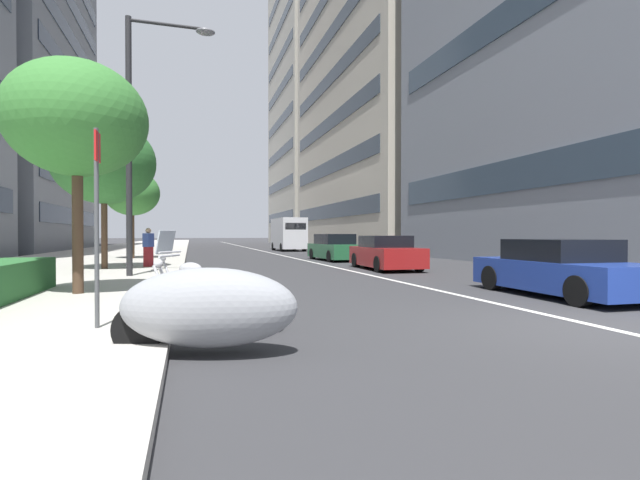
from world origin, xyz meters
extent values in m
plane|color=#303033|center=(0.00, 0.00, 0.00)|extent=(400.00, 400.00, 0.00)
cube|color=#B2ADA3|center=(30.00, 10.98, 0.07)|extent=(160.00, 9.43, 0.15)
cube|color=silver|center=(35.00, 0.00, 0.00)|extent=(110.00, 0.16, 0.01)
ellipsoid|color=gray|center=(0.12, 5.81, 0.57)|extent=(1.36, 2.21, 0.93)
cylinder|color=black|center=(0.36, 6.61, 0.30)|extent=(0.28, 0.61, 0.60)
cylinder|color=black|center=(1.90, 6.46, 0.34)|extent=(0.39, 0.66, 0.67)
cylinder|color=silver|center=(1.90, 6.46, 0.34)|extent=(0.26, 0.36, 0.34)
cylinder|color=black|center=(1.24, 5.06, 0.34)|extent=(0.39, 0.66, 0.67)
cylinder|color=silver|center=(1.24, 5.06, 0.34)|extent=(0.26, 0.36, 0.34)
cube|color=silver|center=(1.57, 5.76, 0.32)|extent=(0.40, 0.45, 0.28)
cube|color=black|center=(1.50, 5.60, 0.74)|extent=(0.47, 0.67, 0.10)
ellipsoid|color=brown|center=(1.65, 5.91, 0.80)|extent=(0.41, 0.52, 0.24)
cylinder|color=silver|center=(1.81, 6.42, 0.64)|extent=(0.17, 0.31, 0.64)
cylinder|color=silver|center=(1.93, 6.36, 0.64)|extent=(0.17, 0.31, 0.64)
cylinder|color=silver|center=(1.84, 6.32, 1.10)|extent=(0.56, 0.29, 0.04)
sphere|color=silver|center=(1.91, 6.48, 0.98)|extent=(0.14, 0.14, 0.14)
cylinder|color=silver|center=(1.58, 5.45, 0.20)|extent=(0.37, 0.66, 0.16)
cylinder|color=black|center=(3.51, 6.50, 0.33)|extent=(0.49, 0.61, 0.67)
cylinder|color=silver|center=(3.51, 6.50, 0.33)|extent=(0.30, 0.35, 0.33)
cylinder|color=black|center=(2.61, 5.25, 0.33)|extent=(0.49, 0.61, 0.67)
cylinder|color=silver|center=(2.61, 5.25, 0.33)|extent=(0.30, 0.35, 0.33)
cube|color=silver|center=(3.06, 5.88, 0.32)|extent=(0.43, 0.46, 0.28)
cube|color=black|center=(2.95, 5.73, 0.73)|extent=(0.55, 0.65, 0.10)
ellipsoid|color=#B2B2B7|center=(3.16, 6.01, 0.79)|extent=(0.46, 0.51, 0.24)
cylinder|color=silver|center=(3.40, 6.48, 0.64)|extent=(0.22, 0.28, 0.64)
cylinder|color=silver|center=(3.52, 6.40, 0.64)|extent=(0.22, 0.28, 0.64)
cylinder|color=silver|center=(3.41, 6.37, 1.09)|extent=(0.51, 0.38, 0.04)
sphere|color=silver|center=(3.52, 6.52, 0.97)|extent=(0.14, 0.14, 0.14)
cube|color=#B2BCC6|center=(3.47, 6.45, 1.27)|extent=(0.43, 0.36, 0.44)
cylinder|color=silver|center=(3.01, 5.57, 0.20)|extent=(0.47, 0.61, 0.16)
cube|color=navy|center=(3.09, -2.18, 0.48)|extent=(4.27, 2.02, 0.67)
cube|color=black|center=(3.15, -2.18, 1.06)|extent=(2.02, 1.79, 0.49)
cylinder|color=black|center=(4.51, -1.38, 0.31)|extent=(0.63, 0.24, 0.62)
cylinder|color=black|center=(4.44, -3.09, 0.31)|extent=(0.63, 0.24, 0.62)
cylinder|color=black|center=(1.74, -1.28, 0.31)|extent=(0.63, 0.24, 0.62)
cube|color=maroon|center=(11.51, -1.63, 0.53)|extent=(4.27, 1.99, 0.76)
cube|color=black|center=(11.57, -1.63, 1.14)|extent=(2.05, 1.74, 0.47)
cylinder|color=black|center=(12.93, -0.88, 0.31)|extent=(0.63, 0.25, 0.62)
cylinder|color=black|center=(12.85, -2.51, 0.31)|extent=(0.63, 0.25, 0.62)
cylinder|color=black|center=(10.17, -0.75, 0.31)|extent=(0.63, 0.25, 0.62)
cylinder|color=black|center=(10.09, -2.37, 0.31)|extent=(0.63, 0.25, 0.62)
cube|color=#236038|center=(18.19, -1.63, 0.53)|extent=(4.58, 1.94, 0.75)
cube|color=black|center=(18.23, -1.63, 1.18)|extent=(2.47, 1.71, 0.55)
cylinder|color=black|center=(19.64, -0.77, 0.31)|extent=(0.63, 0.24, 0.62)
cylinder|color=black|center=(19.71, -2.36, 0.31)|extent=(0.63, 0.24, 0.62)
cylinder|color=black|center=(16.66, -0.89, 0.31)|extent=(0.63, 0.24, 0.62)
cylinder|color=black|center=(16.73, -2.48, 0.31)|extent=(0.63, 0.24, 0.62)
cube|color=silver|center=(33.31, -2.29, 1.54)|extent=(5.09, 2.27, 2.64)
cube|color=black|center=(30.82, -2.36, 2.12)|extent=(0.09, 1.79, 0.56)
cylinder|color=black|center=(35.00, -1.28, 0.36)|extent=(0.73, 0.28, 0.72)
cylinder|color=black|center=(35.05, -3.21, 0.36)|extent=(0.73, 0.28, 0.72)
cylinder|color=black|center=(31.58, -1.38, 0.36)|extent=(0.73, 0.28, 0.72)
cylinder|color=black|center=(31.63, -3.31, 0.36)|extent=(0.73, 0.28, 0.72)
cylinder|color=#47494C|center=(1.42, 7.23, 1.50)|extent=(0.06, 0.06, 2.70)
cube|color=red|center=(1.42, 7.22, 2.60)|extent=(0.32, 0.02, 0.40)
cylinder|color=#232326|center=(9.59, 7.81, 4.11)|extent=(0.18, 0.18, 7.93)
cylinder|color=#232326|center=(9.59, 6.67, 7.98)|extent=(0.10, 2.29, 0.10)
ellipsoid|color=slate|center=(9.59, 5.52, 7.90)|extent=(0.44, 0.60, 0.20)
cube|color=#B21E23|center=(9.24, 7.81, 4.86)|extent=(0.56, 0.03, 1.10)
cube|color=#B21E23|center=(9.94, 7.81, 4.86)|extent=(0.56, 0.03, 1.10)
cylinder|color=#473323|center=(5.45, 8.34, 1.48)|extent=(0.22, 0.22, 2.66)
ellipsoid|color=#387A33|center=(5.45, 8.34, 3.89)|extent=(2.89, 2.89, 2.45)
cylinder|color=#473323|center=(12.94, 9.07, 1.45)|extent=(0.22, 0.22, 2.59)
ellipsoid|color=#2D6B2D|center=(12.94, 9.07, 4.12)|extent=(3.66, 3.66, 3.11)
cylinder|color=#473323|center=(20.59, 8.99, 1.37)|extent=(0.22, 0.22, 2.44)
ellipsoid|color=#387A33|center=(20.59, 8.99, 3.65)|extent=(2.84, 2.84, 2.41)
cube|color=maroon|center=(13.67, 7.61, 0.54)|extent=(0.40, 0.37, 0.78)
cube|color=#33478C|center=(13.67, 7.61, 1.20)|extent=(0.48, 0.42, 0.54)
sphere|color=tan|center=(13.67, 7.61, 1.58)|extent=(0.21, 0.21, 0.21)
cube|color=#384756|center=(10.67, -8.22, 4.17)|extent=(23.01, 0.08, 1.50)
cube|color=beige|center=(40.17, -16.87, 24.42)|extent=(29.11, 17.22, 48.85)
cube|color=#2D3842|center=(40.17, -8.22, 3.91)|extent=(26.20, 0.08, 1.50)
cube|color=#2D3842|center=(40.17, -8.22, 8.58)|extent=(26.20, 0.08, 1.50)
cube|color=#2D3842|center=(40.17, -8.22, 13.24)|extent=(26.20, 0.08, 1.50)
cube|color=#2D3842|center=(40.17, -8.22, 17.91)|extent=(26.20, 0.08, 1.50)
cube|color=#2D3842|center=(40.17, -8.22, 22.58)|extent=(26.20, 0.08, 1.50)
cube|color=#B7B2A3|center=(67.81, -18.08, 27.27)|extent=(22.21, 19.64, 54.54)
cube|color=#2D3842|center=(67.81, -8.22, 4.36)|extent=(19.99, 0.08, 1.50)
cube|color=#2D3842|center=(67.81, -8.22, 9.58)|extent=(19.99, 0.08, 1.50)
cube|color=#2D3842|center=(67.81, -8.22, 14.79)|extent=(19.99, 0.08, 1.50)
cube|color=#2D3842|center=(67.81, -8.22, 20.00)|extent=(19.99, 0.08, 1.50)
cube|color=#2D3842|center=(67.81, -8.22, 25.21)|extent=(19.99, 0.08, 1.50)
cube|color=#2D3842|center=(67.81, -8.22, 30.42)|extent=(19.99, 0.08, 1.50)
cube|color=#2D3842|center=(67.81, -8.22, 35.63)|extent=(19.99, 0.08, 1.50)
cube|color=#232D3D|center=(42.55, 16.66, 3.12)|extent=(20.70, 0.08, 1.50)
cube|color=#232D3D|center=(42.55, 16.66, 6.47)|extent=(20.70, 0.08, 1.50)
cube|color=#232D3D|center=(42.55, 16.66, 9.82)|extent=(20.70, 0.08, 1.50)
cube|color=#232D3D|center=(42.55, 16.66, 13.17)|extent=(20.70, 0.08, 1.50)
cube|color=#232D3D|center=(42.55, 16.66, 16.52)|extent=(20.70, 0.08, 1.50)
cube|color=#232D3D|center=(42.55, 16.66, 19.87)|extent=(20.70, 0.08, 1.50)
cube|color=#232D3D|center=(42.55, 16.66, 23.22)|extent=(20.70, 0.08, 1.50)
camera|label=1|loc=(-5.21, 6.02, 1.41)|focal=25.12mm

